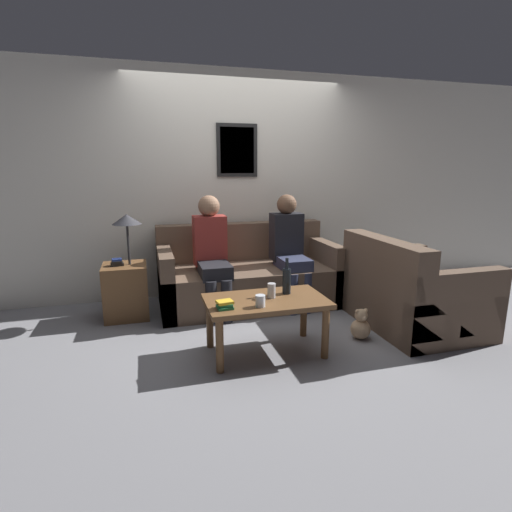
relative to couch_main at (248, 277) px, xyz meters
name	(u,v)px	position (x,y,z in m)	size (l,w,h in m)	color
ground_plane	(261,319)	(0.00, -0.56, -0.30)	(16.00, 16.00, 0.00)	gray
wall_back	(237,185)	(0.00, 0.50, 1.00)	(9.00, 0.08, 2.60)	silver
couch_main	(248,277)	(0.00, 0.00, 0.00)	(1.95, 0.94, 0.87)	brown
couch_side	(411,295)	(1.35, -1.08, 0.00)	(0.94, 1.20, 0.87)	brown
coffee_table	(266,307)	(-0.17, -1.26, 0.09)	(0.98, 0.57, 0.47)	brown
side_table_with_lamp	(126,286)	(-1.30, -0.10, 0.03)	(0.43, 0.43, 1.06)	brown
wine_bottle	(287,280)	(0.04, -1.17, 0.28)	(0.07, 0.07, 0.31)	black
drinking_glass	(260,301)	(-0.27, -1.43, 0.21)	(0.08, 0.08, 0.09)	silver
book_stack	(225,305)	(-0.54, -1.39, 0.19)	(0.13, 0.12, 0.06)	#237547
soda_can	(271,291)	(-0.12, -1.25, 0.23)	(0.07, 0.07, 0.12)	#BCBCC1
person_left	(212,250)	(-0.43, -0.17, 0.36)	(0.34, 0.65, 1.23)	black
person_right	(290,246)	(0.44, -0.16, 0.36)	(0.34, 0.60, 1.22)	#2D334C
teddy_bear	(361,326)	(0.73, -1.24, -0.18)	(0.18, 0.18, 0.28)	tan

